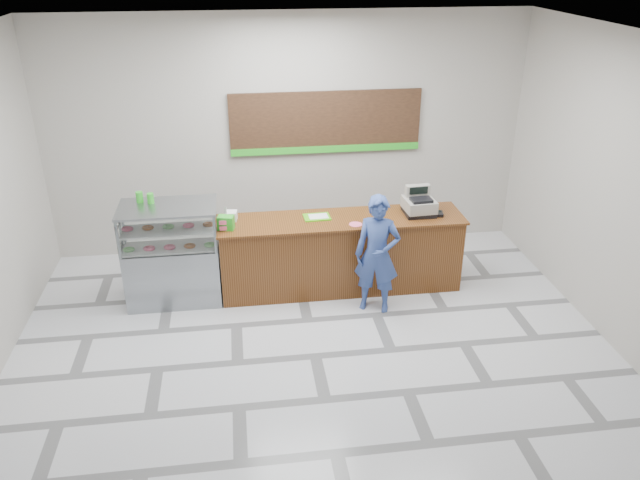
{
  "coord_description": "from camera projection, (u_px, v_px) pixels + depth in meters",
  "views": [
    {
      "loc": [
        -0.76,
        -5.85,
        4.32
      ],
      "look_at": [
        0.18,
        0.9,
        1.05
      ],
      "focal_mm": 35.0,
      "sensor_mm": 36.0,
      "label": 1
    }
  ],
  "objects": [
    {
      "name": "floor",
      "position": [
        315.0,
        356.0,
        7.19
      ],
      "size": [
        7.0,
        7.0,
        0.0
      ],
      "primitive_type": "plane",
      "color": "silver",
      "rests_on": "ground"
    },
    {
      "name": "back_wall",
      "position": [
        288.0,
        136.0,
        9.11
      ],
      "size": [
        7.0,
        0.0,
        7.0
      ],
      "primitive_type": "plane",
      "rotation": [
        1.57,
        0.0,
        0.0
      ],
      "color": "#B1ACA3",
      "rests_on": "floor"
    },
    {
      "name": "ceiling",
      "position": [
        314.0,
        41.0,
        5.68
      ],
      "size": [
        7.0,
        7.0,
        0.0
      ],
      "primitive_type": "plane",
      "rotation": [
        3.14,
        0.0,
        0.0
      ],
      "color": "silver",
      "rests_on": "back_wall"
    },
    {
      "name": "sales_counter",
      "position": [
        341.0,
        253.0,
        8.42
      ],
      "size": [
        3.26,
        0.76,
        1.03
      ],
      "color": "brown",
      "rests_on": "floor"
    },
    {
      "name": "display_case",
      "position": [
        172.0,
        253.0,
        8.08
      ],
      "size": [
        1.22,
        0.72,
        1.33
      ],
      "color": "gray",
      "rests_on": "floor"
    },
    {
      "name": "menu_board",
      "position": [
        326.0,
        123.0,
        9.07
      ],
      "size": [
        2.8,
        0.06,
        0.9
      ],
      "color": "black",
      "rests_on": "back_wall"
    },
    {
      "name": "cash_register",
      "position": [
        419.0,
        204.0,
        8.29
      ],
      "size": [
        0.41,
        0.43,
        0.37
      ],
      "rotation": [
        0.0,
        0.0,
        0.06
      ],
      "color": "black",
      "rests_on": "sales_counter"
    },
    {
      "name": "card_terminal",
      "position": [
        440.0,
        214.0,
        8.29
      ],
      "size": [
        0.11,
        0.18,
        0.04
      ],
      "primitive_type": "cube",
      "rotation": [
        0.0,
        0.0,
        -0.22
      ],
      "color": "black",
      "rests_on": "sales_counter"
    },
    {
      "name": "serving_tray",
      "position": [
        317.0,
        217.0,
        8.22
      ],
      "size": [
        0.36,
        0.27,
        0.02
      ],
      "rotation": [
        0.0,
        0.0,
        0.05
      ],
      "color": "#53CB12",
      "rests_on": "sales_counter"
    },
    {
      "name": "napkin_box",
      "position": [
        231.0,
        216.0,
        8.13
      ],
      "size": [
        0.16,
        0.16,
        0.12
      ],
      "primitive_type": "cube",
      "rotation": [
        0.0,
        0.0,
        -0.13
      ],
      "color": "white",
      "rests_on": "sales_counter"
    },
    {
      "name": "straw_cup",
      "position": [
        226.0,
        219.0,
        8.04
      ],
      "size": [
        0.08,
        0.08,
        0.12
      ],
      "primitive_type": "cylinder",
      "color": "silver",
      "rests_on": "sales_counter"
    },
    {
      "name": "promo_box",
      "position": [
        226.0,
        223.0,
        7.86
      ],
      "size": [
        0.23,
        0.18,
        0.18
      ],
      "primitive_type": "cube",
      "rotation": [
        0.0,
        0.0,
        -0.23
      ],
      "color": "green",
      "rests_on": "sales_counter"
    },
    {
      "name": "donut_decal",
      "position": [
        356.0,
        224.0,
        8.02
      ],
      "size": [
        0.17,
        0.17,
        0.0
      ],
      "primitive_type": "cylinder",
      "color": "#FF6187",
      "rests_on": "sales_counter"
    },
    {
      "name": "green_cup_left",
      "position": [
        140.0,
        197.0,
        7.89
      ],
      "size": [
        0.09,
        0.09,
        0.14
      ],
      "primitive_type": "cylinder",
      "color": "green",
      "rests_on": "display_case"
    },
    {
      "name": "green_cup_right",
      "position": [
        150.0,
        198.0,
        7.86
      ],
      "size": [
        0.08,
        0.08,
        0.13
      ],
      "primitive_type": "cylinder",
      "color": "green",
      "rests_on": "display_case"
    },
    {
      "name": "customer",
      "position": [
        377.0,
        254.0,
        7.81
      ],
      "size": [
        0.66,
        0.55,
        1.55
      ],
      "primitive_type": "imported",
      "rotation": [
        0.0,
        0.0,
        -0.36
      ],
      "color": "#31488B",
      "rests_on": "floor"
    }
  ]
}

